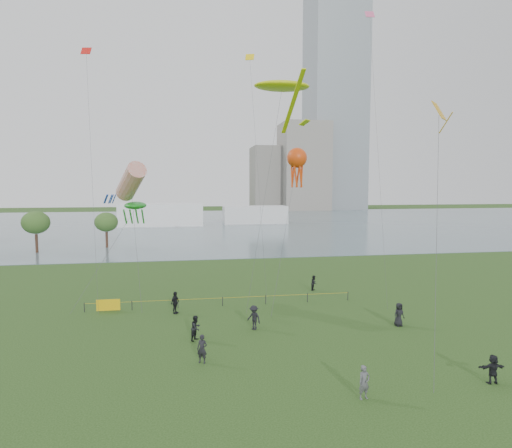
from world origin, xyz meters
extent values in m
plane|color=#1D3912|center=(0.00, 0.00, 0.00)|extent=(400.00, 400.00, 0.00)
cube|color=slate|center=(0.00, 100.00, 0.02)|extent=(400.00, 120.00, 0.08)
cube|color=slate|center=(62.00, 168.00, 60.00)|extent=(24.00, 24.00, 120.00)
cube|color=gray|center=(46.00, 162.00, 19.00)|extent=(20.00, 20.00, 38.00)
cube|color=slate|center=(32.00, 168.00, 14.00)|extent=(16.00, 18.00, 28.00)
cube|color=white|center=(-12.00, 95.00, 3.00)|extent=(22.00, 8.00, 6.00)
cube|color=silver|center=(14.00, 98.00, 2.50)|extent=(18.00, 7.00, 5.00)
cylinder|color=#382419|center=(-19.20, 55.29, 1.40)|extent=(0.44, 0.44, 2.80)
ellipsoid|color=#3E6327|center=(-19.20, 55.29, 4.55)|extent=(3.99, 3.99, 3.36)
cylinder|color=#382419|center=(-29.41, 51.19, 1.53)|extent=(0.44, 0.44, 3.06)
ellipsoid|color=#3E6327|center=(-29.41, 51.19, 4.96)|extent=(4.35, 4.35, 3.67)
cylinder|color=black|center=(-14.16, 15.71, 0.42)|extent=(0.07, 0.07, 0.85)
cylinder|color=black|center=(-10.16, 15.71, 0.42)|extent=(0.07, 0.07, 0.85)
cylinder|color=black|center=(-6.16, 15.71, 0.42)|extent=(0.07, 0.07, 0.85)
cylinder|color=black|center=(-2.16, 15.71, 0.42)|extent=(0.07, 0.07, 0.85)
cylinder|color=black|center=(1.84, 15.71, 0.42)|extent=(0.07, 0.07, 0.85)
cylinder|color=black|center=(5.84, 15.71, 0.42)|extent=(0.07, 0.07, 0.85)
cylinder|color=black|center=(9.84, 15.71, 0.42)|extent=(0.07, 0.07, 0.85)
cylinder|color=gold|center=(-2.16, 15.71, 0.75)|extent=(24.00, 0.03, 0.03)
cube|color=#DFAF0B|center=(-12.16, 15.71, 0.55)|extent=(2.00, 0.04, 1.00)
imported|color=#515258|center=(3.62, -2.43, 0.88)|extent=(0.72, 0.55, 1.76)
imported|color=black|center=(-4.74, 7.40, 0.89)|extent=(1.06, 1.10, 1.79)
imported|color=black|center=(-0.34, 8.94, 0.94)|extent=(1.32, 1.37, 1.88)
imported|color=black|center=(-6.37, 14.08, 0.95)|extent=(0.99, 1.20, 1.91)
imported|color=black|center=(11.00, 7.97, 0.92)|extent=(1.00, 0.76, 1.83)
imported|color=black|center=(11.39, -1.95, 0.82)|extent=(1.54, 0.57, 1.64)
imported|color=black|center=(-4.45, 3.41, 0.89)|extent=(0.77, 0.65, 1.78)
imported|color=black|center=(7.77, 19.96, 0.79)|extent=(0.94, 0.98, 1.59)
cylinder|color=#3F3F42|center=(1.68, 15.38, 10.13)|extent=(4.16, 4.98, 20.28)
ellipsoid|color=#C9D80B|center=(3.74, 17.85, 20.27)|extent=(5.31, 3.32, 0.83)
cube|color=#C9D80B|center=(3.74, 13.65, 17.87)|extent=(0.36, 6.98, 4.09)
cube|color=#C9D80B|center=(3.74, 9.85, 15.77)|extent=(0.95, 0.95, 0.42)
cylinder|color=#3F3F42|center=(-9.86, 17.39, 5.66)|extent=(1.32, 5.24, 11.33)
cylinder|color=red|center=(-10.51, 20.00, 11.32)|extent=(3.67, 5.11, 3.81)
cylinder|color=blue|center=(-11.91, 18.80, 9.72)|extent=(0.60, 1.13, 0.88)
cylinder|color=blue|center=(-12.18, 19.18, 9.72)|extent=(0.60, 1.13, 0.88)
cylinder|color=blue|center=(-12.63, 19.04, 9.72)|extent=(0.60, 1.13, 0.88)
cylinder|color=blue|center=(-12.63, 18.57, 9.72)|extent=(0.60, 1.13, 0.88)
cylinder|color=blue|center=(-12.18, 18.42, 9.72)|extent=(0.60, 1.13, 0.88)
cylinder|color=#3F3F42|center=(-12.78, 18.39, 4.49)|extent=(4.99, 6.20, 8.99)
ellipsoid|color=#1A9121|center=(-10.30, 21.47, 8.97)|extent=(2.14, 3.86, 0.75)
cylinder|color=#1A9121|center=(-11.10, 19.87, 7.97)|extent=(0.16, 1.79, 1.54)
cylinder|color=#1A9121|center=(-10.55, 19.87, 7.97)|extent=(0.16, 1.79, 1.54)
cylinder|color=#1A9121|center=(-10.00, 19.87, 7.97)|extent=(0.16, 1.79, 1.54)
cylinder|color=#1A9121|center=(-9.45, 19.87, 7.97)|extent=(0.16, 1.79, 1.54)
cylinder|color=#3F3F42|center=(3.52, 15.24, 6.83)|extent=(3.93, 6.84, 13.67)
sphere|color=#D9410F|center=(5.47, 18.64, 13.65)|extent=(1.97, 1.97, 1.97)
cylinder|color=#D9410F|center=(5.97, 18.64, 12.05)|extent=(0.18, 0.54, 2.60)
cylinder|color=#D9410F|center=(5.72, 19.07, 12.05)|extent=(0.49, 0.36, 2.61)
cylinder|color=#D9410F|center=(5.22, 19.07, 12.05)|extent=(0.49, 0.36, 2.61)
cylinder|color=#D9410F|center=(4.97, 18.64, 12.05)|extent=(0.18, 0.54, 2.60)
cylinder|color=#D9410F|center=(5.22, 18.21, 12.05)|extent=(0.49, 0.36, 2.61)
cylinder|color=#D9410F|center=(5.72, 18.21, 12.05)|extent=(0.49, 0.36, 2.61)
cylinder|color=#3F3F42|center=(10.45, 2.44, 8.24)|extent=(5.85, 9.82, 16.50)
cube|color=orange|center=(13.36, 7.34, 16.49)|extent=(1.66, 1.66, 1.36)
cylinder|color=orange|center=(13.36, 6.44, 15.49)|extent=(0.08, 1.58, 1.35)
cube|color=red|center=(-14.42, 21.23, 23.62)|extent=(1.04, 1.00, 0.76)
cube|color=#E5598C|center=(13.34, 20.18, 28.25)|extent=(0.93, 0.60, 0.76)
cube|color=yellow|center=(1.47, 23.12, 24.32)|extent=(1.05, 0.96, 0.76)
camera|label=1|loc=(-5.27, -22.41, 11.00)|focal=30.00mm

